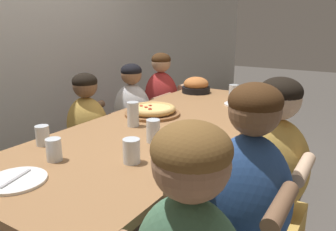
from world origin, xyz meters
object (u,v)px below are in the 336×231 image
at_px(empty_plate_b, 16,180).
at_px(diner_near_midleft, 246,228).
at_px(drinking_glass_g, 167,158).
at_px(diner_near_center, 271,191).
at_px(drinking_glass_b, 153,132).
at_px(drinking_glass_a, 132,151).
at_px(drinking_glass_e, 233,92).
at_px(diner_far_right, 162,115).
at_px(drinking_glass_f, 54,151).
at_px(diner_far_center, 90,150).
at_px(drinking_glass_c, 133,116).
at_px(skillet_bowl, 196,86).
at_px(drinking_glass_d, 43,137).
at_px(empty_plate_a, 237,104).
at_px(pizza_board_main, 152,111).
at_px(diner_far_midright, 133,130).

height_order(empty_plate_b, diner_near_midleft, diner_near_midleft).
distance_m(drinking_glass_g, diner_near_center, 0.70).
bearing_deg(drinking_glass_b, drinking_glass_a, -165.98).
bearing_deg(drinking_glass_e, diner_far_right, 83.95).
bearing_deg(drinking_glass_f, diner_far_center, 36.18).
bearing_deg(drinking_glass_b, diner_near_center, -63.81).
distance_m(empty_plate_b, diner_near_midleft, 0.97).
bearing_deg(drinking_glass_c, skillet_bowl, 6.85).
relative_size(skillet_bowl, drinking_glass_e, 3.21).
relative_size(empty_plate_b, drinking_glass_a, 2.12).
bearing_deg(diner_near_midleft, drinking_glass_d, 11.33).
xyz_separation_m(drinking_glass_c, diner_near_midleft, (-0.29, -0.82, -0.30)).
bearing_deg(diner_far_center, empty_plate_a, 38.88).
relative_size(drinking_glass_a, drinking_glass_d, 1.09).
distance_m(drinking_glass_d, diner_far_right, 1.69).
distance_m(drinking_glass_d, diner_far_center, 0.80).
bearing_deg(drinking_glass_a, drinking_glass_d, 97.03).
relative_size(drinking_glass_e, diner_near_center, 0.10).
distance_m(drinking_glass_e, drinking_glass_f, 1.67).
relative_size(skillet_bowl, drinking_glass_f, 3.50).
xyz_separation_m(pizza_board_main, empty_plate_b, (-1.09, -0.10, -0.02)).
bearing_deg(diner_near_midleft, diner_near_center, -90.00).
height_order(diner_near_center, diner_far_center, diner_near_center).
distance_m(drinking_glass_a, diner_near_midleft, 0.59).
bearing_deg(diner_near_center, drinking_glass_a, 47.87).
bearing_deg(diner_far_center, drinking_glass_d, -62.64).
height_order(drinking_glass_e, diner_near_midleft, diner_near_midleft).
relative_size(drinking_glass_b, drinking_glass_f, 1.16).
bearing_deg(diner_far_midright, diner_near_midleft, -35.51).
xyz_separation_m(diner_near_center, diner_far_midright, (0.55, 1.35, -0.05)).
xyz_separation_m(diner_far_right, diner_far_midright, (-0.46, 0.00, -0.03)).
bearing_deg(empty_plate_b, diner_far_midright, 21.20).
distance_m(drinking_glass_c, diner_far_right, 1.29).
bearing_deg(drinking_glass_g, diner_far_center, 61.42).
bearing_deg(drinking_glass_a, drinking_glass_b, 14.02).
distance_m(pizza_board_main, drinking_glass_a, 0.80).
xyz_separation_m(drinking_glass_d, diner_near_midleft, (0.20, -1.02, -0.28)).
height_order(drinking_glass_d, diner_far_midright, diner_far_midright).
relative_size(drinking_glass_d, drinking_glass_g, 0.73).
bearing_deg(skillet_bowl, empty_plate_b, -174.52).
xyz_separation_m(pizza_board_main, drinking_glass_e, (0.78, -0.28, 0.02)).
relative_size(drinking_glass_a, drinking_glass_g, 0.79).
height_order(drinking_glass_c, diner_near_midleft, diner_near_midleft).
distance_m(empty_plate_a, diner_near_center, 0.91).
distance_m(empty_plate_a, drinking_glass_a, 1.28).
relative_size(skillet_bowl, diner_near_center, 0.32).
bearing_deg(drinking_glass_e, drinking_glass_a, -176.63).
bearing_deg(diner_near_midleft, drinking_glass_a, 15.73).
bearing_deg(diner_near_center, drinking_glass_b, 26.19).
relative_size(skillet_bowl, drinking_glass_a, 3.29).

